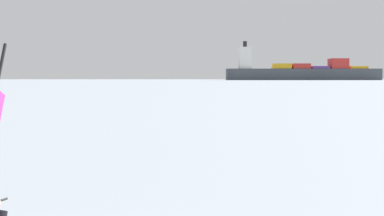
# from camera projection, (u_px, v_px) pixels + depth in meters

# --- Properties ---
(cargo_ship) EXTENTS (157.93, 56.20, 39.50)m
(cargo_ship) POSITION_uv_depth(u_px,v_px,m) (301.00, 71.00, 759.68)
(cargo_ship) COLOR #3F444C
(cargo_ship) RESTS_ON ground_plane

